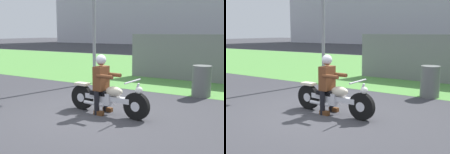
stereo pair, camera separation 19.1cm
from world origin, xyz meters
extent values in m
plane|color=#38383D|center=(0.00, 0.00, 0.00)|extent=(120.00, 120.00, 0.00)
cube|color=#549342|center=(0.00, 9.04, 0.00)|extent=(60.00, 12.00, 0.01)
cylinder|color=black|center=(1.12, 0.23, 0.30)|extent=(0.61, 0.15, 0.61)
cylinder|color=silver|center=(1.12, 0.23, 0.30)|extent=(0.22, 0.15, 0.21)
cylinder|color=black|center=(-0.40, 0.31, 0.30)|extent=(0.61, 0.15, 0.61)
cylinder|color=silver|center=(-0.40, 0.31, 0.30)|extent=(0.22, 0.15, 0.21)
cube|color=silver|center=(0.36, 0.27, 0.38)|extent=(1.23, 0.21, 0.12)
cube|color=silver|center=(0.31, 0.27, 0.36)|extent=(0.33, 0.26, 0.28)
ellipsoid|color=beige|center=(0.54, 0.26, 0.56)|extent=(0.45, 0.26, 0.22)
cube|color=black|center=(0.14, 0.28, 0.48)|extent=(0.45, 0.26, 0.10)
cube|color=beige|center=(-0.40, 0.31, 0.64)|extent=(0.37, 0.22, 0.06)
cylinder|color=silver|center=(1.07, 0.23, 0.55)|extent=(0.25, 0.06, 0.53)
cylinder|color=silver|center=(1.02, 0.24, 0.84)|extent=(0.07, 0.66, 0.04)
sphere|color=white|center=(1.18, 0.23, 0.66)|extent=(0.16, 0.16, 0.16)
cylinder|color=silver|center=(0.05, 0.15, 0.24)|extent=(0.55, 0.11, 0.08)
cylinder|color=black|center=(0.19, 0.46, 0.28)|extent=(0.12, 0.12, 0.55)
cube|color=#593319|center=(0.25, 0.46, 0.05)|extent=(0.25, 0.11, 0.10)
cylinder|color=black|center=(0.17, 0.10, 0.28)|extent=(0.12, 0.12, 0.55)
cube|color=#593319|center=(0.23, 0.10, 0.05)|extent=(0.25, 0.11, 0.10)
cube|color=brown|center=(0.18, 0.28, 0.83)|extent=(0.24, 0.39, 0.56)
cylinder|color=brown|center=(0.41, 0.44, 0.91)|extent=(0.42, 0.11, 0.09)
cylinder|color=brown|center=(0.39, 0.10, 0.91)|extent=(0.42, 0.11, 0.09)
sphere|color=#996B4C|center=(0.18, 0.28, 1.23)|extent=(0.20, 0.20, 0.20)
sphere|color=silver|center=(0.18, 0.28, 1.26)|extent=(0.24, 0.24, 0.24)
cylinder|color=gray|center=(-2.19, 3.44, 2.53)|extent=(0.12, 0.12, 5.06)
cylinder|color=#595E5B|center=(1.78, 3.24, 0.46)|extent=(0.55, 0.55, 0.92)
cube|color=slate|center=(1.74, 5.72, 0.90)|extent=(7.00, 0.06, 1.80)
camera|label=1|loc=(3.71, -5.11, 1.91)|focal=45.01mm
camera|label=2|loc=(3.87, -5.00, 1.91)|focal=45.01mm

